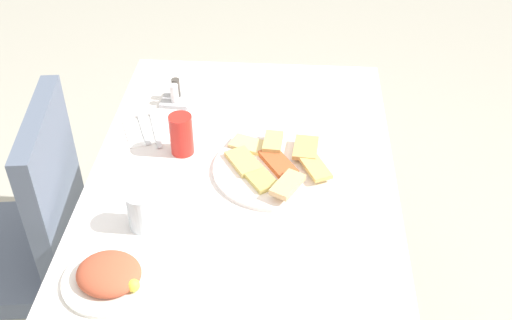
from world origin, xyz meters
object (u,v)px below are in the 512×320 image
dining_chair (26,232)px  soda_can (181,135)px  salad_plate_greens (110,276)px  drinking_glass (142,210)px  fork (156,129)px  pide_platter (275,167)px  dining_table (244,187)px  condiment_caddy (176,96)px  spoon (144,129)px  paper_napkin (150,130)px

dining_chair → soda_can: bearing=-67.4°
salad_plate_greens → drinking_glass: bearing=-11.9°
salad_plate_greens → soda_can: soda_can is taller
drinking_glass → fork: (0.41, 0.05, -0.05)m
pide_platter → salad_plate_greens: (-0.43, 0.35, 0.01)m
dining_table → condiment_caddy: size_ratio=12.42×
soda_can → dining_chair: bearing=112.6°
dining_table → spoon: 0.36m
soda_can → paper_napkin: bearing=50.0°
dining_table → soda_can: size_ratio=9.62×
pide_platter → paper_napkin: bearing=66.9°
salad_plate_greens → dining_chair: bearing=48.5°
dining_table → soda_can: 0.23m
dining_table → paper_napkin: paper_napkin is taller
fork → paper_napkin: bearing=71.2°
salad_plate_greens → spoon: size_ratio=1.32×
pide_platter → fork: (0.16, 0.37, -0.01)m
salad_plate_greens → condiment_caddy: size_ratio=2.30×
drinking_glass → paper_napkin: drinking_glass is taller
soda_can → paper_napkin: size_ratio=0.85×
pide_platter → paper_napkin: 0.42m
salad_plate_greens → condiment_caddy: (0.75, -0.02, 0.00)m
spoon → dining_chair: bearing=110.7°
dining_table → drinking_glass: 0.36m
soda_can → spoon: size_ratio=0.74×
dining_chair → fork: size_ratio=4.96×
dining_chair → condiment_caddy: size_ratio=9.87×
soda_can → fork: size_ratio=0.65×
dining_chair → pide_platter: size_ratio=2.70×
condiment_caddy → spoon: bearing=157.1°
dining_table → soda_can: (0.06, 0.18, 0.14)m
soda_can → spoon: (0.10, 0.13, -0.06)m
dining_table → spoon: size_ratio=7.14×
fork → pide_platter: bearing=-132.9°
pide_platter → fork: bearing=65.9°
paper_napkin → fork: fork is taller
dining_chair → drinking_glass: (-0.13, -0.39, 0.23)m
drinking_glass → spoon: 0.42m
pide_platter → soda_can: (0.07, 0.27, 0.05)m
salad_plate_greens → drinking_glass: drinking_glass is taller
dining_table → fork: fork is taller
dining_chair → drinking_glass: 0.47m
pide_platter → dining_table: bearing=84.9°
drinking_glass → condiment_caddy: size_ratio=1.07×
salad_plate_greens → spoon: bearing=4.6°
salad_plate_greens → paper_napkin: 0.59m
drinking_glass → spoon: size_ratio=0.62×
salad_plate_greens → drinking_glass: size_ratio=2.14×
dining_table → fork: (0.16, 0.28, 0.08)m
dining_chair → paper_napkin: (0.28, -0.32, 0.18)m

